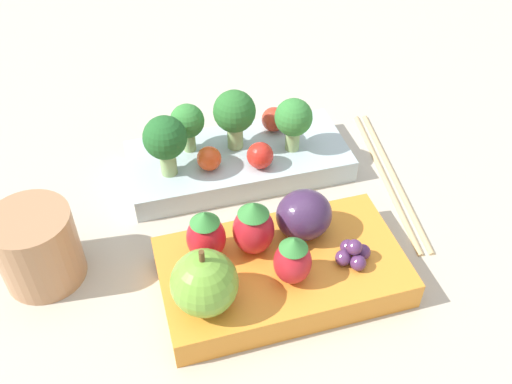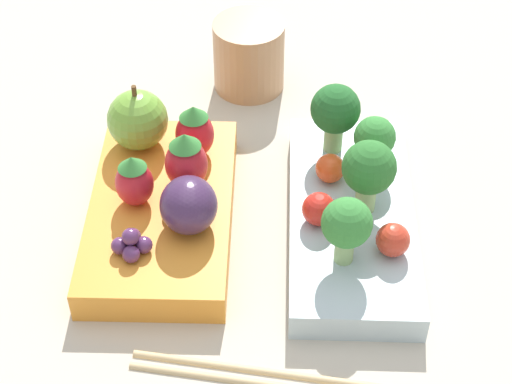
{
  "view_description": "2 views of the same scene",
  "coord_description": "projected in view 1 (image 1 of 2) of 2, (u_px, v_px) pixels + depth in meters",
  "views": [
    {
      "loc": [
        -0.13,
        -0.35,
        0.38
      ],
      "look_at": [
        0.01,
        -0.0,
        0.04
      ],
      "focal_mm": 40.0,
      "sensor_mm": 36.0,
      "label": 1
    },
    {
      "loc": [
        0.48,
        -0.03,
        0.49
      ],
      "look_at": [
        0.01,
        -0.0,
        0.04
      ],
      "focal_mm": 60.0,
      "sensor_mm": 36.0,
      "label": 2
    }
  ],
  "objects": [
    {
      "name": "ground_plane",
      "position": [
        250.0,
        220.0,
        0.53
      ],
      "size": [
        4.0,
        4.0,
        0.0
      ],
      "primitive_type": "plane",
      "color": "#BCB29E"
    },
    {
      "name": "chopsticks_pair",
      "position": [
        390.0,
        176.0,
        0.57
      ],
      "size": [
        0.06,
        0.21,
        0.01
      ],
      "color": "tan",
      "rests_on": "ground_plane"
    },
    {
      "name": "plum",
      "position": [
        304.0,
        215.0,
        0.47
      ],
      "size": [
        0.05,
        0.04,
        0.04
      ],
      "color": "#42284C",
      "rests_on": "bento_box_fruit"
    },
    {
      "name": "grape_cluster",
      "position": [
        353.0,
        253.0,
        0.46
      ],
      "size": [
        0.03,
        0.03,
        0.02
      ],
      "color": "#562D5B",
      "rests_on": "bento_box_fruit"
    },
    {
      "name": "strawberry_0",
      "position": [
        299.0,
        258.0,
        0.43
      ],
      "size": [
        0.03,
        0.03,
        0.05
      ],
      "color": "red",
      "rests_on": "bento_box_fruit"
    },
    {
      "name": "strawberry_2",
      "position": [
        206.0,
        235.0,
        0.45
      ],
      "size": [
        0.03,
        0.03,
        0.05
      ],
      "color": "red",
      "rests_on": "bento_box_fruit"
    },
    {
      "name": "cherry_tomato_1",
      "position": [
        274.0,
        119.0,
        0.59
      ],
      "size": [
        0.03,
        0.03,
        0.03
      ],
      "color": "red",
      "rests_on": "bento_box_savoury"
    },
    {
      "name": "drinking_cup",
      "position": [
        37.0,
        245.0,
        0.46
      ],
      "size": [
        0.07,
        0.07,
        0.07
      ],
      "color": "tan",
      "rests_on": "ground_plane"
    },
    {
      "name": "broccoli_floret_0",
      "position": [
        234.0,
        113.0,
        0.55
      ],
      "size": [
        0.04,
        0.04,
        0.06
      ],
      "color": "#93B770",
      "rests_on": "bento_box_savoury"
    },
    {
      "name": "cherry_tomato_2",
      "position": [
        209.0,
        158.0,
        0.54
      ],
      "size": [
        0.02,
        0.02,
        0.02
      ],
      "color": "#DB4C1E",
      "rests_on": "bento_box_savoury"
    },
    {
      "name": "bento_box_fruit",
      "position": [
        277.0,
        273.0,
        0.47
      ],
      "size": [
        0.21,
        0.13,
        0.03
      ],
      "color": "orange",
      "rests_on": "ground_plane"
    },
    {
      "name": "cherry_tomato_0",
      "position": [
        260.0,
        155.0,
        0.54
      ],
      "size": [
        0.03,
        0.03,
        0.03
      ],
      "color": "red",
      "rests_on": "bento_box_savoury"
    },
    {
      "name": "bento_box_savoury",
      "position": [
        239.0,
        161.0,
        0.58
      ],
      "size": [
        0.23,
        0.12,
        0.02
      ],
      "color": "silver",
      "rests_on": "ground_plane"
    },
    {
      "name": "strawberry_1",
      "position": [
        253.0,
        227.0,
        0.45
      ],
      "size": [
        0.03,
        0.03,
        0.05
      ],
      "color": "red",
      "rests_on": "bento_box_fruit"
    },
    {
      "name": "broccoli_floret_1",
      "position": [
        294.0,
        119.0,
        0.55
      ],
      "size": [
        0.04,
        0.04,
        0.06
      ],
      "color": "#93B770",
      "rests_on": "bento_box_savoury"
    },
    {
      "name": "broccoli_floret_2",
      "position": [
        187.0,
        123.0,
        0.55
      ],
      "size": [
        0.03,
        0.03,
        0.05
      ],
      "color": "#93B770",
      "rests_on": "bento_box_savoury"
    },
    {
      "name": "apple",
      "position": [
        204.0,
        283.0,
        0.41
      ],
      "size": [
        0.05,
        0.05,
        0.06
      ],
      "color": "#70A838",
      "rests_on": "bento_box_fruit"
    },
    {
      "name": "broccoli_floret_3",
      "position": [
        165.0,
        140.0,
        0.52
      ],
      "size": [
        0.04,
        0.04,
        0.06
      ],
      "color": "#93B770",
      "rests_on": "bento_box_savoury"
    }
  ]
}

